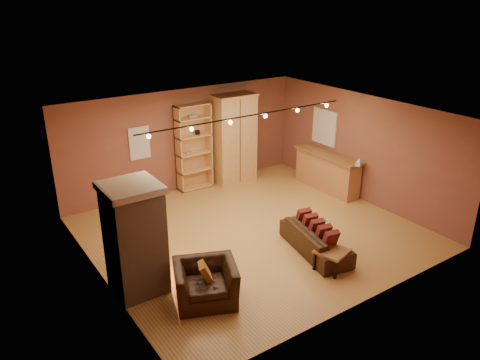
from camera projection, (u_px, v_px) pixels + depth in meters
floor at (253, 232)px, 10.85m from camera, size 7.00×7.00×0.00m
ceiling at (254, 114)px, 9.80m from camera, size 7.00×7.00×0.00m
back_wall at (184, 140)px, 12.81m from camera, size 7.00×0.02×2.80m
left_wall at (97, 216)px, 8.50m from camera, size 0.02×6.50×2.80m
right_wall at (362, 148)px, 12.15m from camera, size 0.02×6.50×2.80m
fireplace at (135, 239)px, 8.41m from camera, size 1.01×0.98×2.12m
back_window at (139, 143)px, 12.06m from camera, size 0.56×0.04×0.86m
bookcase at (193, 146)px, 12.88m from camera, size 0.99×0.38×2.41m
armoire at (234, 138)px, 13.35m from camera, size 1.26×0.71×2.56m
bar_counter at (327, 171)px, 13.01m from camera, size 0.59×2.19×1.05m
tissue_box at (359, 163)px, 11.89m from camera, size 0.17×0.17×0.23m
right_window at (324, 127)px, 13.11m from camera, size 0.05×0.90×1.00m
loveseat at (316, 235)px, 9.91m from camera, size 0.93×1.98×0.78m
armchair at (205, 277)px, 8.30m from camera, size 1.29×1.09×0.96m
coffee_table at (332, 253)px, 9.27m from camera, size 0.70×0.70×0.44m
track_rail at (248, 117)px, 9.99m from camera, size 5.20×0.09×0.13m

